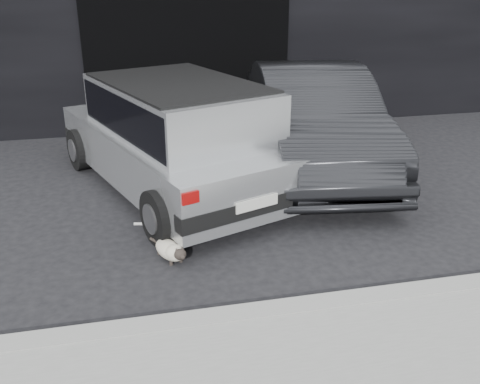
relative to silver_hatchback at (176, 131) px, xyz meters
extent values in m
plane|color=black|center=(-0.37, -0.86, -0.89)|extent=(80.00, 80.00, 0.00)
cube|color=black|center=(0.63, 3.13, 0.41)|extent=(4.00, 0.10, 2.60)
cube|color=gray|center=(0.63, -3.46, -0.83)|extent=(18.00, 0.25, 0.12)
cube|color=silver|center=(-0.04, 0.11, -0.34)|extent=(3.33, 4.77, 0.69)
cube|color=silver|center=(0.04, -0.11, 0.36)|extent=(2.61, 3.33, 0.69)
cube|color=black|center=(0.04, -0.11, 0.36)|extent=(2.58, 3.22, 0.56)
cube|color=black|center=(0.68, -1.87, -0.44)|extent=(1.91, 0.84, 0.20)
cube|color=black|center=(-0.76, 2.08, -0.44)|extent=(1.91, 0.84, 0.20)
cube|color=silver|center=(0.72, -1.96, -0.37)|extent=(0.55, 0.22, 0.13)
cube|color=#8C0707|center=(-0.10, -2.25, -0.10)|extent=(0.20, 0.10, 0.13)
cube|color=#8C0707|center=(1.53, -1.66, -0.10)|extent=(0.20, 0.10, 0.13)
cube|color=black|center=(0.04, -0.11, 0.72)|extent=(2.51, 3.05, 0.03)
cylinder|color=black|center=(-0.40, -1.70, -0.55)|extent=(0.46, 0.72, 0.67)
cylinder|color=slate|center=(-0.52, -1.74, -0.55)|extent=(0.15, 0.36, 0.37)
cylinder|color=black|center=(1.39, -1.04, -0.55)|extent=(0.46, 0.72, 0.67)
cylinder|color=slate|center=(1.52, -1.00, -0.55)|extent=(0.15, 0.36, 0.37)
cylinder|color=black|center=(-1.45, 1.20, -0.55)|extent=(0.46, 0.72, 0.67)
cylinder|color=slate|center=(-1.58, 1.15, -0.55)|extent=(0.15, 0.36, 0.37)
cylinder|color=black|center=(0.34, 1.85, -0.55)|extent=(0.46, 0.72, 0.67)
cylinder|color=slate|center=(0.46, 1.90, -0.55)|extent=(0.15, 0.36, 0.37)
imported|color=black|center=(2.28, 0.50, -0.08)|extent=(2.39, 5.11, 1.62)
ellipsoid|color=beige|center=(-0.34, -2.11, -0.78)|extent=(0.42, 0.55, 0.19)
ellipsoid|color=beige|center=(-0.29, -2.22, -0.76)|extent=(0.28, 0.28, 0.18)
ellipsoid|color=black|center=(-0.24, -2.34, -0.72)|extent=(0.18, 0.17, 0.13)
sphere|color=black|center=(-0.22, -2.39, -0.73)|extent=(0.06, 0.06, 0.06)
cone|color=black|center=(-0.21, -2.31, -0.67)|extent=(0.06, 0.07, 0.07)
cone|color=black|center=(-0.28, -2.34, -0.67)|extent=(0.06, 0.07, 0.07)
cylinder|color=black|center=(-0.23, -2.22, -0.86)|extent=(0.04, 0.04, 0.06)
cylinder|color=black|center=(-0.34, -2.26, -0.86)|extent=(0.04, 0.04, 0.06)
cylinder|color=black|center=(-0.34, -1.95, -0.86)|extent=(0.04, 0.04, 0.06)
cylinder|color=black|center=(-0.45, -2.00, -0.86)|extent=(0.04, 0.04, 0.06)
cylinder|color=black|center=(-0.44, -1.86, -0.81)|extent=(0.21, 0.22, 0.08)
ellipsoid|color=white|center=(-0.32, -1.43, -0.73)|extent=(0.53, 0.34, 0.21)
ellipsoid|color=white|center=(-0.20, -1.45, -0.71)|extent=(0.25, 0.25, 0.18)
ellipsoid|color=silver|center=(-0.08, -1.48, -0.64)|extent=(0.15, 0.16, 0.12)
sphere|color=silver|center=(-0.02, -1.49, -0.65)|extent=(0.06, 0.06, 0.06)
cone|color=silver|center=(-0.08, -1.44, -0.58)|extent=(0.06, 0.06, 0.06)
cone|color=silver|center=(-0.10, -1.51, -0.58)|extent=(0.06, 0.06, 0.06)
cylinder|color=silver|center=(-0.16, -1.40, -0.83)|extent=(0.04, 0.04, 0.12)
cylinder|color=silver|center=(-0.19, -1.52, -0.83)|extent=(0.04, 0.04, 0.12)
cylinder|color=silver|center=(-0.45, -1.34, -0.83)|extent=(0.04, 0.04, 0.12)
cylinder|color=silver|center=(-0.47, -1.46, -0.83)|extent=(0.04, 0.04, 0.12)
cylinder|color=silver|center=(-0.58, -1.37, -0.78)|extent=(0.27, 0.07, 0.08)
ellipsoid|color=gray|center=(-0.41, -1.43, -0.71)|extent=(0.20, 0.17, 0.09)
camera|label=1|loc=(-0.72, -7.48, 2.14)|focal=40.00mm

